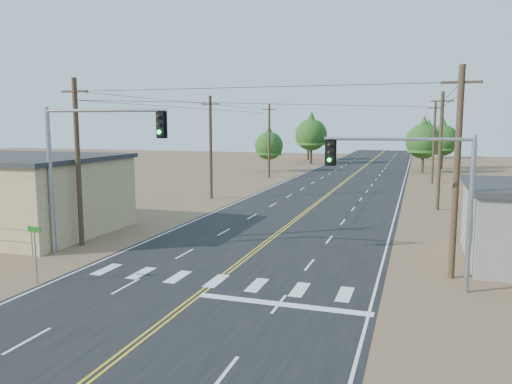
% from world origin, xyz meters
% --- Properties ---
extents(ground, '(220.00, 220.00, 0.00)m').
position_xyz_m(ground, '(0.00, 0.00, 0.00)').
color(ground, brown).
rests_on(ground, ground).
extents(road, '(15.00, 200.00, 0.02)m').
position_xyz_m(road, '(0.00, 30.00, 0.01)').
color(road, black).
rests_on(road, ground).
extents(utility_pole_left_near, '(1.80, 0.30, 10.00)m').
position_xyz_m(utility_pole_left_near, '(-10.50, 12.00, 5.12)').
color(utility_pole_left_near, '#4C3826').
rests_on(utility_pole_left_near, ground).
extents(utility_pole_left_mid, '(1.80, 0.30, 10.00)m').
position_xyz_m(utility_pole_left_mid, '(-10.50, 32.00, 5.12)').
color(utility_pole_left_mid, '#4C3826').
rests_on(utility_pole_left_mid, ground).
extents(utility_pole_left_far, '(1.80, 0.30, 10.00)m').
position_xyz_m(utility_pole_left_far, '(-10.50, 52.00, 5.12)').
color(utility_pole_left_far, '#4C3826').
rests_on(utility_pole_left_far, ground).
extents(utility_pole_right_near, '(1.80, 0.30, 10.00)m').
position_xyz_m(utility_pole_right_near, '(10.50, 12.00, 5.12)').
color(utility_pole_right_near, '#4C3826').
rests_on(utility_pole_right_near, ground).
extents(utility_pole_right_mid, '(1.80, 0.30, 10.00)m').
position_xyz_m(utility_pole_right_mid, '(10.50, 32.00, 5.12)').
color(utility_pole_right_mid, '#4C3826').
rests_on(utility_pole_right_mid, ground).
extents(utility_pole_right_far, '(1.80, 0.30, 10.00)m').
position_xyz_m(utility_pole_right_far, '(10.50, 52.00, 5.12)').
color(utility_pole_right_far, '#4C3826').
rests_on(utility_pole_right_far, ground).
extents(signal_mast_left, '(7.21, 0.91, 8.26)m').
position_xyz_m(signal_mast_left, '(-8.76, 10.17, 5.62)').
color(signal_mast_left, gray).
rests_on(signal_mast_left, ground).
extents(signal_mast_right, '(6.39, 0.95, 6.86)m').
position_xyz_m(signal_mast_right, '(9.13, 9.81, 4.69)').
color(signal_mast_right, gray).
rests_on(signal_mast_right, ground).
extents(street_sign, '(0.79, 0.13, 2.67)m').
position_xyz_m(street_sign, '(-7.80, 5.19, 1.79)').
color(street_sign, gray).
rests_on(street_sign, ground).
extents(tree_left_near, '(4.32, 4.32, 7.20)m').
position_xyz_m(tree_left_near, '(-13.15, 60.85, 4.40)').
color(tree_left_near, '#3F2D1E').
rests_on(tree_left_near, ground).
extents(tree_left_mid, '(5.79, 5.79, 9.64)m').
position_xyz_m(tree_left_mid, '(-10.06, 77.63, 5.90)').
color(tree_left_mid, '#3F2D1E').
rests_on(tree_left_mid, ground).
extents(tree_left_far, '(5.22, 5.22, 8.70)m').
position_xyz_m(tree_left_far, '(-12.64, 87.06, 5.32)').
color(tree_left_far, '#3F2D1E').
rests_on(tree_left_far, ground).
extents(tree_right_near, '(5.15, 5.15, 8.58)m').
position_xyz_m(tree_right_near, '(9.42, 65.61, 5.25)').
color(tree_right_near, '#3F2D1E').
rests_on(tree_right_near, ground).
extents(tree_right_mid, '(5.06, 5.06, 8.43)m').
position_xyz_m(tree_right_mid, '(12.39, 73.86, 5.16)').
color(tree_right_mid, '#3F2D1E').
rests_on(tree_right_mid, ground).
extents(tree_right_far, '(5.03, 5.03, 8.39)m').
position_xyz_m(tree_right_far, '(10.62, 98.69, 5.13)').
color(tree_right_far, '#3F2D1E').
rests_on(tree_right_far, ground).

